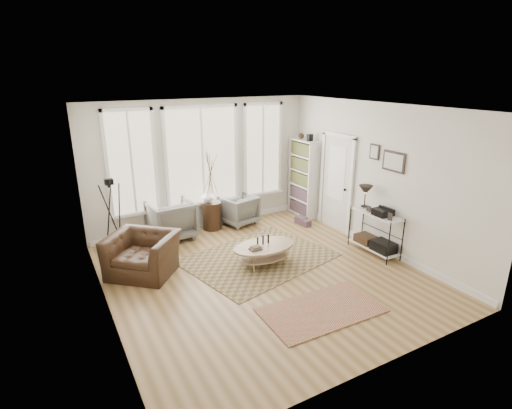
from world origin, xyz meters
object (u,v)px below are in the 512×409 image
coffee_table (264,249)px  side_table (211,193)px  armchair_left (171,220)px  accent_chair (142,254)px  bookcase (304,178)px  low_shelf (375,229)px  armchair_right (238,210)px

coffee_table → side_table: (-0.14, 2.13, 0.56)m
armchair_left → side_table: bearing=179.7°
armchair_left → coffee_table: bearing=114.5°
accent_chair → bookcase: bearing=56.4°
low_shelf → coffee_table: size_ratio=1.07×
accent_chair → armchair_left: bearing=95.8°
low_shelf → side_table: side_table is taller
side_table → accent_chair: (-1.92, -1.39, -0.50)m
coffee_table → side_table: size_ratio=0.68×
armchair_right → side_table: bearing=-13.3°
accent_chair → side_table: bearing=77.0°
bookcase → low_shelf: bookcase is taller
armchair_left → accent_chair: size_ratio=0.82×
low_shelf → accent_chair: bearing=162.3°
side_table → accent_chair: side_table is taller
armchair_left → side_table: (0.98, 0.07, 0.44)m
bookcase → armchair_left: bearing=177.3°
low_shelf → armchair_left: low_shelf is taller
armchair_right → side_table: size_ratio=0.42×
bookcase → armchair_right: bookcase is taller
armchair_left → armchair_right: bearing=178.3°
low_shelf → armchair_left: (-3.29, 2.68, -0.09)m
side_table → accent_chair: bearing=-144.1°
armchair_right → side_table: (-0.68, -0.00, 0.52)m
low_shelf → accent_chair: 4.44m
coffee_table → side_table: 2.21m
bookcase → coffee_table: (-2.22, -1.91, -0.66)m
coffee_table → armchair_left: bearing=118.6°
low_shelf → coffee_table: low_shelf is taller
armchair_left → accent_chair: armchair_left is taller
side_table → armchair_right: bearing=0.3°
low_shelf → side_table: bearing=130.1°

